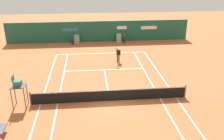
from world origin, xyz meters
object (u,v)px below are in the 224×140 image
at_px(ball_kid_centre_post, 124,38).
at_px(ball_kid_left_post, 72,39).
at_px(player_on_baseline, 118,54).
at_px(umpire_chair, 18,86).
at_px(tennis_ball_mid_court, 75,59).

bearing_deg(ball_kid_centre_post, ball_kid_left_post, 9.87).
relative_size(player_on_baseline, ball_kid_centre_post, 1.45).
bearing_deg(player_on_baseline, ball_kid_centre_post, -97.00).
bearing_deg(ball_kid_centre_post, umpire_chair, 67.26).
height_order(player_on_baseline, tennis_ball_mid_court, player_on_baseline).
xyz_separation_m(umpire_chair, player_on_baseline, (8.40, 8.69, -0.75)).
relative_size(umpire_chair, tennis_ball_mid_court, 36.77).
distance_m(umpire_chair, ball_kid_centre_post, 18.79).
xyz_separation_m(umpire_chair, ball_kid_centre_post, (10.11, 15.81, -0.99)).
xyz_separation_m(umpire_chair, tennis_ball_mid_court, (3.62, 9.86, -1.66)).
relative_size(ball_kid_centre_post, tennis_ball_mid_court, 18.19).
relative_size(umpire_chair, ball_kid_left_post, 1.90).
xyz_separation_m(ball_kid_centre_post, ball_kid_left_post, (-6.96, 0.00, 0.04)).
xyz_separation_m(ball_kid_left_post, tennis_ball_mid_court, (0.47, -5.95, -0.72)).
bearing_deg(ball_kid_left_post, tennis_ball_mid_court, 98.23).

